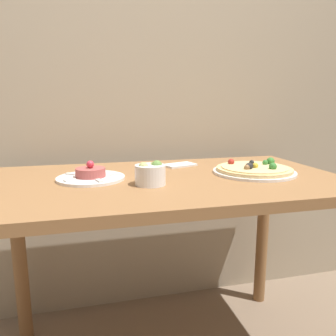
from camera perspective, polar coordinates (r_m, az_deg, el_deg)
The scene contains 6 objects.
back_wall at distance 1.68m, azimuth -4.44°, elevation 19.44°, with size 8.00×0.05×2.60m.
dining_table at distance 1.24m, azimuth -0.07°, elevation -6.77°, with size 1.31×0.74×0.79m.
pizza_plate at distance 1.33m, azimuth 14.79°, elevation -0.29°, with size 0.32×0.32×0.05m.
tartare_plate at distance 1.21m, azimuth -13.31°, elevation -1.30°, with size 0.24×0.24×0.07m.
small_bowl at distance 1.10m, azimuth -3.07°, elevation -0.99°, with size 0.10×0.10×0.08m.
napkin at distance 1.44m, azimuth 2.08°, elevation 0.54°, with size 0.15×0.12×0.01m.
Camera 1 is at (-0.29, -0.78, 1.06)m, focal length 35.00 mm.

